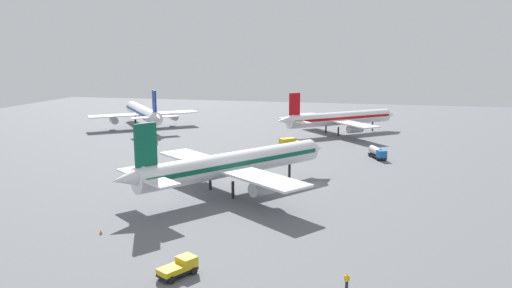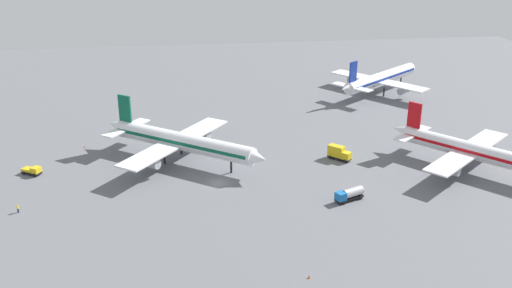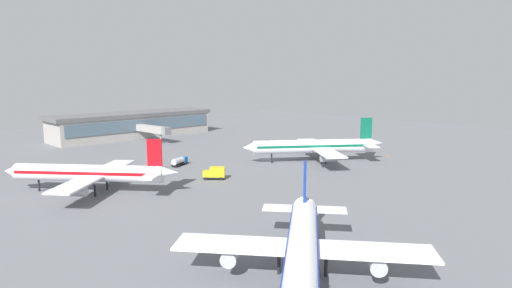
{
  "view_description": "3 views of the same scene",
  "coord_description": "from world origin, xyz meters",
  "px_view_note": "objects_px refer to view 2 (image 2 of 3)",
  "views": [
    {
      "loc": [
        -88.23,
        -10.0,
        24.44
      ],
      "look_at": [
        10.93,
        13.28,
        5.05
      ],
      "focal_mm": 34.79,
      "sensor_mm": 36.0,
      "label": 1
    },
    {
      "loc": [
        -6.68,
        -113.73,
        54.22
      ],
      "look_at": [
        9.75,
        10.19,
        4.53
      ],
      "focal_mm": 40.75,
      "sensor_mm": 36.0,
      "label": 2
    },
    {
      "loc": [
        97.69,
        94.29,
        26.54
      ],
      "look_at": [
        1.78,
        -3.67,
        4.81
      ],
      "focal_mm": 30.1,
      "sensor_mm": 36.0,
      "label": 3
    }
  ],
  "objects_px": {
    "airplane_distant": "(380,78)",
    "ground_crew_worker": "(18,209)",
    "pushback_tractor": "(33,170)",
    "safety_cone_mid_apron": "(85,146)",
    "airplane_at_gate": "(181,141)",
    "fuel_truck": "(350,194)",
    "safety_cone_near_gate": "(309,277)",
    "catering_truck": "(339,153)",
    "airplane_taxiing": "(474,151)"
  },
  "relations": [
    {
      "from": "safety_cone_near_gate",
      "to": "safety_cone_mid_apron",
      "type": "xyz_separation_m",
      "value": [
        -43.41,
        62.1,
        0.0
      ]
    },
    {
      "from": "airplane_taxiing",
      "to": "airplane_at_gate",
      "type": "bearing_deg",
      "value": -142.1
    },
    {
      "from": "airplane_at_gate",
      "to": "ground_crew_worker",
      "type": "relative_size",
      "value": 22.8
    },
    {
      "from": "airplane_taxiing",
      "to": "airplane_distant",
      "type": "xyz_separation_m",
      "value": [
        -0.65,
        62.01,
        0.1
      ]
    },
    {
      "from": "airplane_at_gate",
      "to": "airplane_taxiing",
      "type": "bearing_deg",
      "value": 24.89
    },
    {
      "from": "airplane_taxiing",
      "to": "airplane_distant",
      "type": "bearing_deg",
      "value": 140.5
    },
    {
      "from": "airplane_taxiing",
      "to": "safety_cone_mid_apron",
      "type": "distance_m",
      "value": 92.81
    },
    {
      "from": "fuel_truck",
      "to": "safety_cone_mid_apron",
      "type": "xyz_separation_m",
      "value": [
        -57.34,
        36.56,
        -1.09
      ]
    },
    {
      "from": "airplane_at_gate",
      "to": "safety_cone_mid_apron",
      "type": "xyz_separation_m",
      "value": [
        -23.86,
        11.73,
        -4.67
      ]
    },
    {
      "from": "ground_crew_worker",
      "to": "safety_cone_near_gate",
      "type": "relative_size",
      "value": 2.78
    },
    {
      "from": "fuel_truck",
      "to": "catering_truck",
      "type": "bearing_deg",
      "value": -122.73
    },
    {
      "from": "airplane_distant",
      "to": "ground_crew_worker",
      "type": "xyz_separation_m",
      "value": [
        -96.59,
        -69.52,
        -3.86
      ]
    },
    {
      "from": "fuel_truck",
      "to": "ground_crew_worker",
      "type": "distance_m",
      "value": 65.57
    },
    {
      "from": "safety_cone_near_gate",
      "to": "safety_cone_mid_apron",
      "type": "relative_size",
      "value": 1.0
    },
    {
      "from": "airplane_at_gate",
      "to": "airplane_distant",
      "type": "relative_size",
      "value": 1.07
    },
    {
      "from": "pushback_tractor",
      "to": "catering_truck",
      "type": "bearing_deg",
      "value": 29.61
    },
    {
      "from": "pushback_tractor",
      "to": "airplane_distant",
      "type": "bearing_deg",
      "value": 57.91
    },
    {
      "from": "airplane_at_gate",
      "to": "safety_cone_mid_apron",
      "type": "height_order",
      "value": "airplane_at_gate"
    },
    {
      "from": "ground_crew_worker",
      "to": "airplane_at_gate",
      "type": "bearing_deg",
      "value": 40.16
    },
    {
      "from": "safety_cone_near_gate",
      "to": "ground_crew_worker",
      "type": "bearing_deg",
      "value": 150.64
    },
    {
      "from": "airplane_at_gate",
      "to": "fuel_truck",
      "type": "xyz_separation_m",
      "value": [
        33.47,
        -24.83,
        -3.58
      ]
    },
    {
      "from": "fuel_truck",
      "to": "catering_truck",
      "type": "xyz_separation_m",
      "value": [
        3.39,
        20.88,
        0.31
      ]
    },
    {
      "from": "airplane_distant",
      "to": "ground_crew_worker",
      "type": "bearing_deg",
      "value": 177.5
    },
    {
      "from": "airplane_taxiing",
      "to": "safety_cone_near_gate",
      "type": "relative_size",
      "value": 57.39
    },
    {
      "from": "catering_truck",
      "to": "ground_crew_worker",
      "type": "height_order",
      "value": "catering_truck"
    },
    {
      "from": "ground_crew_worker",
      "to": "safety_cone_mid_apron",
      "type": "bearing_deg",
      "value": 82.62
    },
    {
      "from": "fuel_truck",
      "to": "safety_cone_mid_apron",
      "type": "height_order",
      "value": "fuel_truck"
    },
    {
      "from": "ground_crew_worker",
      "to": "safety_cone_near_gate",
      "type": "height_order",
      "value": "ground_crew_worker"
    },
    {
      "from": "pushback_tractor",
      "to": "catering_truck",
      "type": "xyz_separation_m",
      "value": [
        69.98,
        -0.65,
        0.73
      ]
    },
    {
      "from": "airplane_at_gate",
      "to": "pushback_tractor",
      "type": "xyz_separation_m",
      "value": [
        -33.11,
        -3.3,
        -4.0
      ]
    },
    {
      "from": "pushback_tractor",
      "to": "safety_cone_near_gate",
      "type": "height_order",
      "value": "pushback_tractor"
    },
    {
      "from": "airplane_at_gate",
      "to": "ground_crew_worker",
      "type": "height_order",
      "value": "airplane_at_gate"
    },
    {
      "from": "ground_crew_worker",
      "to": "safety_cone_near_gate",
      "type": "bearing_deg",
      "value": -22.94
    },
    {
      "from": "airplane_at_gate",
      "to": "airplane_distant",
      "type": "xyz_separation_m",
      "value": [
        64.59,
        48.15,
        -0.25
      ]
    },
    {
      "from": "pushback_tractor",
      "to": "safety_cone_mid_apron",
      "type": "relative_size",
      "value": 7.93
    },
    {
      "from": "airplane_taxiing",
      "to": "safety_cone_mid_apron",
      "type": "xyz_separation_m",
      "value": [
        -89.11,
        25.59,
        -4.32
      ]
    },
    {
      "from": "airplane_taxiing",
      "to": "catering_truck",
      "type": "xyz_separation_m",
      "value": [
        -28.38,
        9.91,
        -2.92
      ]
    },
    {
      "from": "fuel_truck",
      "to": "pushback_tractor",
      "type": "bearing_deg",
      "value": -41.43
    },
    {
      "from": "fuel_truck",
      "to": "ground_crew_worker",
      "type": "height_order",
      "value": "fuel_truck"
    },
    {
      "from": "airplane_distant",
      "to": "catering_truck",
      "type": "relative_size",
      "value": 6.72
    },
    {
      "from": "airplane_at_gate",
      "to": "safety_cone_near_gate",
      "type": "relative_size",
      "value": 63.45
    },
    {
      "from": "airplane_at_gate",
      "to": "airplane_distant",
      "type": "distance_m",
      "value": 80.57
    },
    {
      "from": "airplane_taxiing",
      "to": "pushback_tractor",
      "type": "height_order",
      "value": "airplane_taxiing"
    },
    {
      "from": "airplane_taxiing",
      "to": "airplane_distant",
      "type": "height_order",
      "value": "airplane_distant"
    },
    {
      "from": "catering_truck",
      "to": "fuel_truck",
      "type": "bearing_deg",
      "value": -54.56
    },
    {
      "from": "airplane_at_gate",
      "to": "fuel_truck",
      "type": "distance_m",
      "value": 41.83
    },
    {
      "from": "airplane_distant",
      "to": "ground_crew_worker",
      "type": "height_order",
      "value": "airplane_distant"
    },
    {
      "from": "airplane_distant",
      "to": "airplane_at_gate",
      "type": "bearing_deg",
      "value": 178.46
    },
    {
      "from": "airplane_at_gate",
      "to": "airplane_taxiing",
      "type": "xyz_separation_m",
      "value": [
        65.24,
        -13.86,
        -0.35
      ]
    },
    {
      "from": "airplane_taxiing",
      "to": "ground_crew_worker",
      "type": "bearing_deg",
      "value": -125.69
    }
  ]
}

